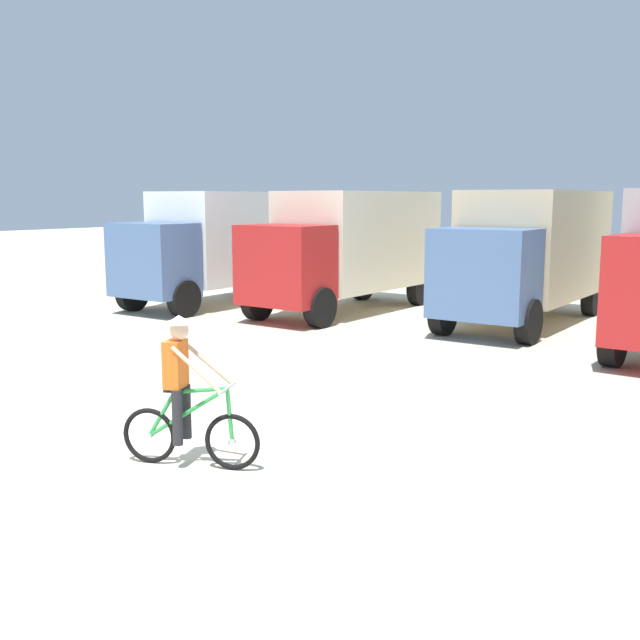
{
  "coord_description": "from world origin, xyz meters",
  "views": [
    {
      "loc": [
        7.47,
        -6.09,
        3.15
      ],
      "look_at": [
        0.33,
        4.29,
        1.1
      ],
      "focal_mm": 41.98,
      "sensor_mm": 36.0,
      "label": 1
    }
  ],
  "objects_px": {
    "box_truck_tan_camper": "(529,250)",
    "cyclist_orange_shirt": "(184,397)",
    "box_truck_avon_van": "(223,241)",
    "box_truck_cream_rv": "(349,245)"
  },
  "relations": [
    {
      "from": "box_truck_avon_van",
      "to": "box_truck_tan_camper",
      "type": "xyz_separation_m",
      "value": [
        8.89,
        1.53,
        0.0
      ]
    },
    {
      "from": "box_truck_avon_van",
      "to": "box_truck_tan_camper",
      "type": "bearing_deg",
      "value": 9.75
    },
    {
      "from": "box_truck_cream_rv",
      "to": "cyclist_orange_shirt",
      "type": "distance_m",
      "value": 12.73
    },
    {
      "from": "box_truck_avon_van",
      "to": "box_truck_tan_camper",
      "type": "height_order",
      "value": "same"
    },
    {
      "from": "box_truck_cream_rv",
      "to": "cyclist_orange_shirt",
      "type": "height_order",
      "value": "box_truck_cream_rv"
    },
    {
      "from": "box_truck_cream_rv",
      "to": "cyclist_orange_shirt",
      "type": "relative_size",
      "value": 3.75
    },
    {
      "from": "box_truck_cream_rv",
      "to": "box_truck_tan_camper",
      "type": "xyz_separation_m",
      "value": [
        4.87,
        0.8,
        0.0
      ]
    },
    {
      "from": "box_truck_cream_rv",
      "to": "box_truck_tan_camper",
      "type": "relative_size",
      "value": 1.01
    },
    {
      "from": "box_truck_tan_camper",
      "to": "cyclist_orange_shirt",
      "type": "bearing_deg",
      "value": -89.02
    },
    {
      "from": "box_truck_avon_van",
      "to": "cyclist_orange_shirt",
      "type": "distance_m",
      "value": 14.23
    }
  ]
}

